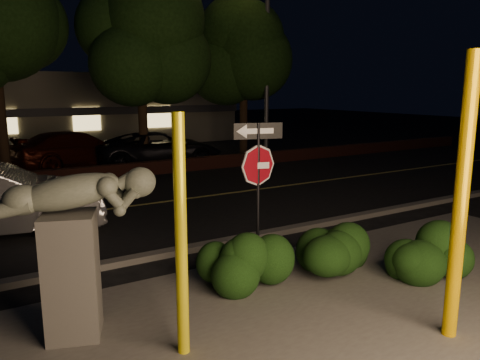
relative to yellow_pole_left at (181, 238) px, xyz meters
name	(u,v)px	position (x,y,z in m)	size (l,w,h in m)	color
ground	(101,187)	(1.76, 10.34, -1.46)	(90.00, 90.00, 0.00)	black
patio	(330,337)	(1.76, -0.66, -1.45)	(14.00, 6.00, 0.02)	#4C4944
road	(131,206)	(1.76, 7.34, -1.46)	(80.00, 8.00, 0.01)	black
lane_marking	(131,206)	(1.76, 7.34, -1.44)	(80.00, 0.12, 0.01)	#AD9C45
curb	(197,247)	(1.76, 3.24, -1.40)	(80.00, 0.25, 0.12)	#4C4944
brick_wall	(91,174)	(1.76, 11.64, -1.21)	(40.00, 0.35, 0.50)	#3F1A14
parking_lot	(60,160)	(1.76, 17.34, -1.45)	(40.00, 12.00, 0.01)	black
building	(31,109)	(1.76, 25.33, 0.54)	(22.00, 10.20, 4.00)	#6B6755
tree_far_c	(139,22)	(4.26, 13.14, 4.20)	(4.80, 4.80, 7.84)	black
tree_far_d	(244,37)	(9.26, 13.64, 3.96)	(4.40, 4.40, 7.42)	black
yellow_pole_left	(181,238)	(0.00, 0.00, 0.00)	(0.15, 0.15, 2.92)	yellow
yellow_pole_right	(461,201)	(3.13, -1.42, 0.35)	(0.18, 0.18, 3.62)	#E4AA00
signpost	(258,166)	(2.34, 1.93, 0.38)	(0.85, 0.25, 2.59)	black
sculpture	(72,236)	(-1.00, 1.09, -0.10)	(2.03, 1.16, 2.20)	#4C4944
hedge_center	(247,253)	(1.75, 1.36, -0.93)	(2.02, 0.95, 1.05)	black
hedge_right	(337,242)	(3.40, 1.00, -0.92)	(1.65, 0.88, 1.08)	black
hedge_far_right	(428,250)	(4.43, -0.07, -0.94)	(1.49, 0.93, 1.04)	black
streetlight	(264,28)	(9.20, 11.95, 4.16)	(1.40, 0.52, 9.45)	#48484D
parked_car_darkred	(76,150)	(1.93, 14.61, -0.71)	(2.10, 5.15, 1.50)	#390C04
parked_car_dark	(160,149)	(5.04, 13.43, -0.75)	(2.36, 5.11, 1.42)	black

